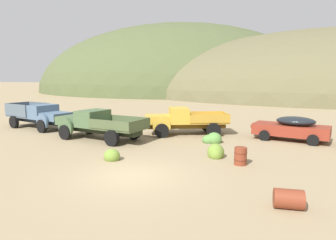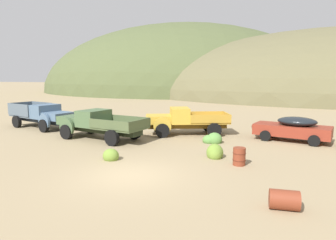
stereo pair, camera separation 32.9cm
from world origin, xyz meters
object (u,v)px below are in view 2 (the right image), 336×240
(oil_drum_foreground, at_px, (239,156))
(oil_drum_tipped, at_px, (284,200))
(car_rust_red, at_px, (290,128))
(truck_weathered_green, at_px, (95,123))
(truck_chalk_blue, at_px, (45,116))
(truck_faded_yellow, at_px, (181,121))

(oil_drum_foreground, distance_m, oil_drum_tipped, 4.75)
(car_rust_red, relative_size, oil_drum_tipped, 5.62)
(car_rust_red, xyz_separation_m, oil_drum_tipped, (-1.34, -10.86, -0.50))
(oil_drum_foreground, bearing_deg, truck_weathered_green, 158.43)
(truck_chalk_blue, xyz_separation_m, truck_weathered_green, (5.73, -2.46, -0.02))
(truck_chalk_blue, distance_m, oil_drum_tipped, 19.89)
(truck_weathered_green, height_order, oil_drum_tipped, truck_weathered_green)
(car_rust_red, height_order, oil_drum_tipped, car_rust_red)
(car_rust_red, bearing_deg, truck_weathered_green, 28.91)
(truck_chalk_blue, bearing_deg, truck_faded_yellow, 20.92)
(truck_faded_yellow, relative_size, car_rust_red, 1.19)
(oil_drum_tipped, bearing_deg, truck_weathered_green, 143.22)
(truck_chalk_blue, xyz_separation_m, oil_drum_foreground, (15.20, -6.21, -0.60))
(truck_chalk_blue, bearing_deg, oil_drum_tipped, -13.51)
(car_rust_red, xyz_separation_m, oil_drum_foreground, (-2.88, -6.37, -0.40))
(truck_faded_yellow, bearing_deg, car_rust_red, 159.76)
(truck_faded_yellow, distance_m, car_rust_red, 7.19)
(truck_weathered_green, height_order, truck_faded_yellow, same)
(truck_chalk_blue, relative_size, truck_faded_yellow, 1.03)
(truck_weathered_green, xyz_separation_m, car_rust_red, (12.35, 2.62, -0.18))
(oil_drum_foreground, bearing_deg, car_rust_red, 65.64)
(truck_chalk_blue, relative_size, oil_drum_foreground, 7.52)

